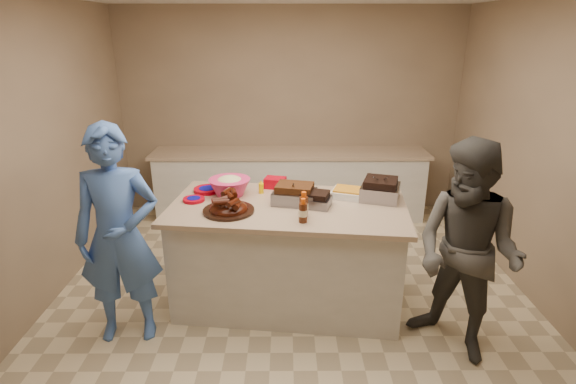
{
  "coord_description": "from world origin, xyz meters",
  "views": [
    {
      "loc": [
        -0.06,
        -3.5,
        2.42
      ],
      "look_at": [
        -0.04,
        0.19,
        1.07
      ],
      "focal_mm": 28.0,
      "sensor_mm": 36.0,
      "label": 1
    }
  ],
  "objects_px": {
    "island": "(288,300)",
    "rib_platter": "(229,212)",
    "roasting_pan": "(380,199)",
    "guest_gray": "(452,348)",
    "bbq_bottle_a": "(304,216)",
    "guest_blue": "(132,332)",
    "mustard_bottle": "(261,193)",
    "plastic_cup": "(219,188)",
    "bbq_bottle_b": "(303,222)",
    "coleslaw_bowl": "(230,195)"
  },
  "relations": [
    {
      "from": "coleslaw_bowl",
      "to": "guest_gray",
      "type": "xyz_separation_m",
      "value": [
        1.85,
        -0.94,
        -0.97
      ]
    },
    {
      "from": "roasting_pan",
      "to": "plastic_cup",
      "type": "xyz_separation_m",
      "value": [
        -1.49,
        0.31,
        0.0
      ]
    },
    {
      "from": "rib_platter",
      "to": "mustard_bottle",
      "type": "height_order",
      "value": "rib_platter"
    },
    {
      "from": "mustard_bottle",
      "to": "guest_blue",
      "type": "relative_size",
      "value": 0.07
    },
    {
      "from": "coleslaw_bowl",
      "to": "guest_blue",
      "type": "xyz_separation_m",
      "value": [
        -0.79,
        -0.72,
        -0.97
      ]
    },
    {
      "from": "rib_platter",
      "to": "island",
      "type": "bearing_deg",
      "value": 17.28
    },
    {
      "from": "plastic_cup",
      "to": "bbq_bottle_b",
      "type": "bearing_deg",
      "value": -46.21
    },
    {
      "from": "island",
      "to": "rib_platter",
      "type": "height_order",
      "value": "rib_platter"
    },
    {
      "from": "island",
      "to": "guest_blue",
      "type": "relative_size",
      "value": 1.15
    },
    {
      "from": "island",
      "to": "mustard_bottle",
      "type": "bearing_deg",
      "value": 136.88
    },
    {
      "from": "roasting_pan",
      "to": "guest_blue",
      "type": "distance_m",
      "value": 2.43
    },
    {
      "from": "coleslaw_bowl",
      "to": "guest_blue",
      "type": "bearing_deg",
      "value": -137.32
    },
    {
      "from": "mustard_bottle",
      "to": "plastic_cup",
      "type": "xyz_separation_m",
      "value": [
        -0.42,
        0.15,
        0.0
      ]
    },
    {
      "from": "bbq_bottle_b",
      "to": "plastic_cup",
      "type": "height_order",
      "value": "bbq_bottle_b"
    },
    {
      "from": "island",
      "to": "coleslaw_bowl",
      "type": "height_order",
      "value": "coleslaw_bowl"
    },
    {
      "from": "coleslaw_bowl",
      "to": "bbq_bottle_a",
      "type": "height_order",
      "value": "coleslaw_bowl"
    },
    {
      "from": "guest_gray",
      "to": "roasting_pan",
      "type": "bearing_deg",
      "value": 170.67
    },
    {
      "from": "island",
      "to": "guest_blue",
      "type": "height_order",
      "value": "island"
    },
    {
      "from": "coleslaw_bowl",
      "to": "bbq_bottle_a",
      "type": "distance_m",
      "value": 0.83
    },
    {
      "from": "island",
      "to": "roasting_pan",
      "type": "xyz_separation_m",
      "value": [
        0.83,
        0.13,
        0.97
      ]
    },
    {
      "from": "guest_blue",
      "to": "guest_gray",
      "type": "distance_m",
      "value": 2.65
    },
    {
      "from": "roasting_pan",
      "to": "guest_gray",
      "type": "relative_size",
      "value": 0.19
    },
    {
      "from": "coleslaw_bowl",
      "to": "bbq_bottle_a",
      "type": "xyz_separation_m",
      "value": [
        0.66,
        -0.51,
        0.0
      ]
    },
    {
      "from": "mustard_bottle",
      "to": "guest_blue",
      "type": "bearing_deg",
      "value": -144.34
    },
    {
      "from": "roasting_pan",
      "to": "coleslaw_bowl",
      "type": "distance_m",
      "value": 1.37
    },
    {
      "from": "guest_gray",
      "to": "coleslaw_bowl",
      "type": "bearing_deg",
      "value": -157.15
    },
    {
      "from": "rib_platter",
      "to": "bbq_bottle_a",
      "type": "xyz_separation_m",
      "value": [
        0.62,
        -0.1,
        0.0
      ]
    },
    {
      "from": "island",
      "to": "plastic_cup",
      "type": "distance_m",
      "value": 1.26
    },
    {
      "from": "roasting_pan",
      "to": "mustard_bottle",
      "type": "distance_m",
      "value": 1.09
    },
    {
      "from": "coleslaw_bowl",
      "to": "bbq_bottle_a",
      "type": "relative_size",
      "value": 1.8
    },
    {
      "from": "guest_blue",
      "to": "bbq_bottle_a",
      "type": "bearing_deg",
      "value": 1.89
    },
    {
      "from": "bbq_bottle_a",
      "to": "bbq_bottle_b",
      "type": "height_order",
      "value": "bbq_bottle_a"
    },
    {
      "from": "roasting_pan",
      "to": "mustard_bottle",
      "type": "height_order",
      "value": "roasting_pan"
    },
    {
      "from": "guest_gray",
      "to": "guest_blue",
      "type": "bearing_deg",
      "value": -134.94
    },
    {
      "from": "rib_platter",
      "to": "guest_gray",
      "type": "distance_m",
      "value": 2.13
    },
    {
      "from": "roasting_pan",
      "to": "bbq_bottle_b",
      "type": "height_order",
      "value": "bbq_bottle_b"
    },
    {
      "from": "guest_blue",
      "to": "island",
      "type": "bearing_deg",
      "value": 13.04
    },
    {
      "from": "roasting_pan",
      "to": "guest_gray",
      "type": "xyz_separation_m",
      "value": [
        0.49,
        -0.82,
        -0.97
      ]
    },
    {
      "from": "roasting_pan",
      "to": "bbq_bottle_b",
      "type": "relative_size",
      "value": 1.65
    },
    {
      "from": "guest_gray",
      "to": "bbq_bottle_a",
      "type": "bearing_deg",
      "value": -150.18
    },
    {
      "from": "bbq_bottle_a",
      "to": "plastic_cup",
      "type": "bearing_deg",
      "value": 138.51
    },
    {
      "from": "roasting_pan",
      "to": "coleslaw_bowl",
      "type": "height_order",
      "value": "coleslaw_bowl"
    },
    {
      "from": "bbq_bottle_b",
      "to": "plastic_cup",
      "type": "relative_size",
      "value": 1.86
    },
    {
      "from": "plastic_cup",
      "to": "guest_gray",
      "type": "bearing_deg",
      "value": -29.64
    },
    {
      "from": "bbq_bottle_a",
      "to": "guest_blue",
      "type": "xyz_separation_m",
      "value": [
        -1.45,
        -0.22,
        -0.97
      ]
    },
    {
      "from": "island",
      "to": "bbq_bottle_a",
      "type": "relative_size",
      "value": 9.66
    },
    {
      "from": "coleslaw_bowl",
      "to": "guest_gray",
      "type": "height_order",
      "value": "coleslaw_bowl"
    },
    {
      "from": "rib_platter",
      "to": "roasting_pan",
      "type": "distance_m",
      "value": 1.36
    },
    {
      "from": "roasting_pan",
      "to": "bbq_bottle_a",
      "type": "relative_size",
      "value": 1.55
    },
    {
      "from": "plastic_cup",
      "to": "mustard_bottle",
      "type": "bearing_deg",
      "value": -19.69
    }
  ]
}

